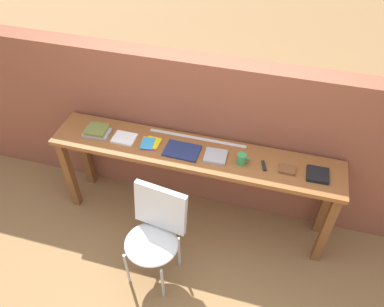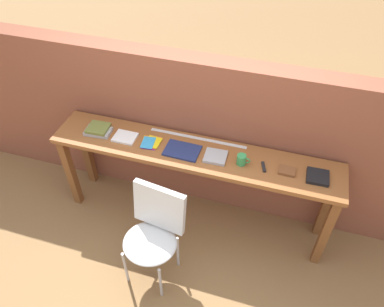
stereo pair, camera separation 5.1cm
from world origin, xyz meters
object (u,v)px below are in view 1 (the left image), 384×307
Objects in this scene: pamphlet_pile_colourful at (150,143)px; chair_white_moulded at (155,232)px; book_stack_leftmost at (97,131)px; multitool_folded at (264,166)px; magazine_cycling at (124,138)px; leather_journal_brown at (287,169)px; mug at (242,159)px; book_open_centre at (182,151)px; book_repair_rightmost at (318,175)px.

chair_white_moulded is at bearing -69.11° from pamphlet_pile_colourful.
book_stack_leftmost is 0.50m from pamphlet_pile_colourful.
multitool_folded is (0.98, -0.01, 0.00)m from pamphlet_pile_colourful.
pamphlet_pile_colourful is at bearing 1.47° from magazine_cycling.
magazine_cycling is at bearing -179.06° from leather_journal_brown.
book_open_centre is at bearing 179.87° from mug.
mug reaches higher than book_repair_rightmost.
pamphlet_pile_colourful is 0.29m from book_open_centre.
pamphlet_pile_colourful is at bearing 179.16° from multitool_folded.
multitool_folded is 0.18m from leather_journal_brown.
mug is at bearing 1.23° from book_open_centre.
mug is 0.60m from book_repair_rightmost.
chair_white_moulded is 8.10× the size of mug.
leather_journal_brown is at bearing 0.33° from magazine_cycling.
book_stack_leftmost is 0.79m from book_open_centre.
magazine_cycling is 1.22m from multitool_folded.
book_open_centre is at bearing 179.41° from book_repair_rightmost.
magazine_cycling is 0.24m from pamphlet_pile_colourful.
chair_white_moulded is 0.75m from pamphlet_pile_colourful.
book_open_centre is at bearing -179.47° from multitool_folded.
multitool_folded is (0.18, 0.01, -0.04)m from mug.
book_stack_leftmost is at bearing 179.90° from book_open_centre.
chair_white_moulded is 5.22× the size of book_repair_rightmost.
mug reaches higher than book_open_centre.
leather_journal_brown is at bearing 1.81° from multitool_folded.
book_stack_leftmost reaches higher than chair_white_moulded.
book_open_centre is at bearing -1.46° from book_stack_leftmost.
book_open_centre is 2.26× the size of leather_journal_brown.
mug reaches higher than chair_white_moulded.
book_open_centre is 0.51m from mug.
book_stack_leftmost is 2.16× the size of mug.
book_repair_rightmost is (1.90, -0.01, -0.01)m from book_stack_leftmost.
chair_white_moulded is at bearing -153.55° from book_repair_rightmost.
chair_white_moulded is 4.52× the size of magazine_cycling.
mug reaches higher than leather_journal_brown.
book_open_centre is (0.79, -0.02, -0.02)m from book_stack_leftmost.
pamphlet_pile_colourful is 1.43× the size of leather_journal_brown.
mug is at bearing -177.64° from multitool_folded.
leather_journal_brown is (0.18, 0.01, 0.00)m from multitool_folded.
magazine_cycling is 1.04m from mug.
book_repair_rightmost reaches higher than multitool_folded.
pamphlet_pile_colourful is at bearing 178.44° from mug.
book_repair_rightmost reaches higher than chair_white_moulded.
mug is (0.80, -0.02, 0.04)m from pamphlet_pile_colourful.
mug is (1.29, -0.02, 0.02)m from book_stack_leftmost.
chair_white_moulded is at bearing -40.16° from book_stack_leftmost.
book_repair_rightmost is (1.40, -0.01, 0.01)m from pamphlet_pile_colourful.
mug is at bearing -0.94° from book_stack_leftmost.
pamphlet_pile_colourful is 0.63× the size of book_open_centre.
multitool_folded is (1.48, -0.01, -0.02)m from book_stack_leftmost.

